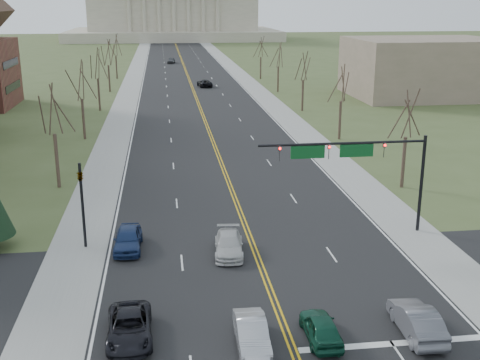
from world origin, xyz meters
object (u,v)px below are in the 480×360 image
object	(u,v)px
signal_left	(82,196)
car_sb_inner_lead	(252,334)
car_far_nb	(204,83)
car_far_sb	(171,60)
car_nb_outer_lead	(417,320)
car_sb_outer_lead	(129,327)
signal_mast	(355,157)
car_nb_inner_lead	(321,328)
car_sb_inner_second	(229,245)
car_sb_outer_second	(128,239)

from	to	relation	value
signal_left	car_sb_inner_lead	bearing A→B (deg)	-55.45
car_far_nb	car_far_sb	bearing A→B (deg)	-90.82
car_nb_outer_lead	car_sb_outer_lead	distance (m)	14.51
signal_mast	car_nb_inner_lead	xyz separation A→B (m)	(-5.87, -13.65, -5.08)
car_nb_outer_lead	car_far_nb	xyz separation A→B (m)	(-4.06, 93.08, -0.06)
car_sb_outer_lead	car_sb_inner_second	distance (m)	11.64
car_sb_outer_second	car_far_sb	size ratio (longest dim) A/B	1.01
car_sb_inner_second	car_far_sb	world-z (taller)	car_far_sb
car_nb_outer_lead	car_sb_inner_lead	distance (m)	8.48
car_sb_inner_second	car_sb_outer_second	world-z (taller)	car_sb_outer_second
signal_left	car_sb_inner_lead	xyz separation A→B (m)	(9.54, -13.86, -3.00)
car_sb_inner_lead	car_far_nb	size ratio (longest dim) A/B	0.83
car_sb_inner_second	car_far_sb	size ratio (longest dim) A/B	1.02
car_sb_outer_lead	car_far_nb	world-z (taller)	car_far_nb
car_sb_outer_lead	car_sb_inner_second	bearing A→B (deg)	56.52
signal_left	car_nb_outer_lead	size ratio (longest dim) A/B	1.28
car_nb_outer_lead	car_far_sb	size ratio (longest dim) A/B	1.04
car_nb_outer_lead	car_far_nb	world-z (taller)	car_nb_outer_lead
signal_left	car_sb_outer_second	bearing A→B (deg)	-15.65
car_sb_inner_second	car_far_nb	bearing A→B (deg)	92.31
signal_left	car_nb_inner_lead	size ratio (longest dim) A/B	1.53
car_sb_outer_lead	car_far_nb	distance (m)	92.29
car_far_sb	signal_left	bearing A→B (deg)	-86.50
signal_mast	car_far_nb	world-z (taller)	signal_mast
signal_left	car_sb_outer_second	distance (m)	4.24
car_sb_inner_second	car_sb_inner_lead	bearing A→B (deg)	-85.38
car_sb_outer_lead	car_sb_inner_lead	bearing A→B (deg)	-15.73
car_sb_outer_lead	car_nb_outer_lead	bearing A→B (deg)	-7.31
car_nb_inner_lead	car_sb_inner_second	xyz separation A→B (m)	(-3.39, 11.18, -0.01)
car_sb_inner_lead	car_sb_outer_lead	world-z (taller)	car_sb_inner_lead
signal_mast	car_nb_outer_lead	xyz separation A→B (m)	(-0.92, -13.76, -4.98)
signal_mast	car_sb_outer_second	size ratio (longest dim) A/B	2.67
car_nb_outer_lead	car_far_sb	distance (m)	140.61
signal_mast	signal_left	xyz separation A→B (m)	(-18.95, 0.00, -2.05)
car_sb_outer_lead	car_sb_outer_second	world-z (taller)	car_sb_outer_second
signal_mast	car_sb_outer_lead	xyz separation A→B (m)	(-15.37, -12.38, -5.08)
car_nb_outer_lead	car_nb_inner_lead	bearing A→B (deg)	0.49
signal_mast	car_sb_outer_lead	world-z (taller)	signal_mast
car_sb_inner_second	car_far_sb	bearing A→B (deg)	95.89
car_far_sb	car_sb_outer_lead	bearing A→B (deg)	-84.69
car_nb_outer_lead	car_far_sb	world-z (taller)	car_nb_outer_lead
car_nb_outer_lead	car_sb_outer_lead	bearing A→B (deg)	-3.69
car_sb_outer_lead	car_sb_inner_second	xyz separation A→B (m)	(6.10, 9.91, -0.01)
signal_mast	signal_left	distance (m)	19.06
signal_left	car_nb_inner_lead	distance (m)	19.15
car_sb_inner_lead	car_far_sb	world-z (taller)	car_far_sb
signal_mast	car_nb_outer_lead	distance (m)	14.67
car_sb_inner_lead	signal_mast	bearing A→B (deg)	56.74
signal_mast	car_far_nb	bearing A→B (deg)	93.59
car_sb_outer_lead	car_far_sb	world-z (taller)	car_far_sb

